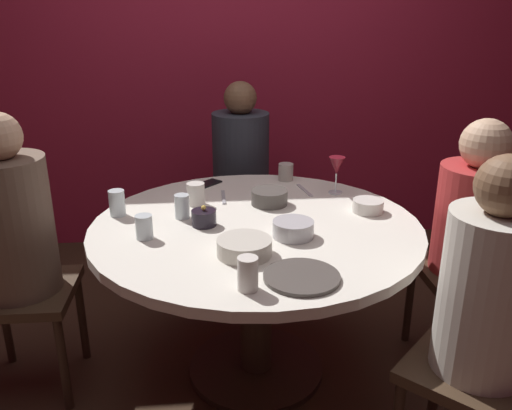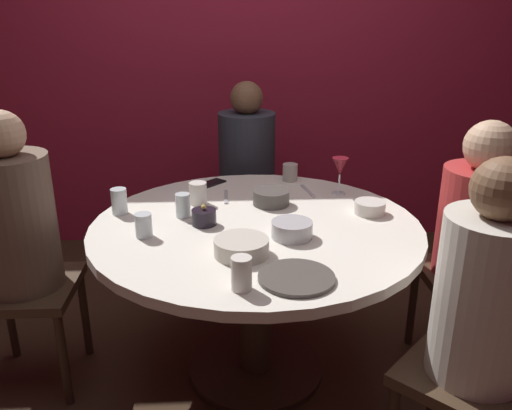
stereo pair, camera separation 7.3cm
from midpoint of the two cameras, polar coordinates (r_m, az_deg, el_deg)
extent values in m
plane|color=#382619|center=(2.52, -0.87, -17.33)|extent=(8.00, 8.00, 0.00)
cube|color=maroon|center=(3.55, -2.98, 16.48)|extent=(6.00, 0.10, 2.60)
cylinder|color=silver|center=(2.16, -0.97, -2.49)|extent=(1.35, 1.35, 0.04)
cylinder|color=#332319|center=(2.33, -0.91, -10.69)|extent=(0.14, 0.14, 0.68)
cylinder|color=#2D2116|center=(2.51, -0.87, -17.06)|extent=(0.60, 0.60, 0.03)
cube|color=#3F2D1E|center=(2.41, -24.52, -8.59)|extent=(0.40, 0.40, 0.04)
cylinder|color=brown|center=(2.29, -25.59, -2.08)|extent=(0.31, 0.31, 0.55)
cylinder|color=#332319|center=(2.34, -20.90, -15.70)|extent=(0.04, 0.04, 0.43)
cylinder|color=#332319|center=(2.72, -26.11, -11.16)|extent=(0.04, 0.04, 0.43)
cylinder|color=#332319|center=(2.62, -19.01, -11.37)|extent=(0.04, 0.04, 0.43)
cube|color=#3F2D1E|center=(3.15, -2.25, 0.12)|extent=(0.40, 0.40, 0.04)
cylinder|color=#2D333D|center=(3.07, -2.33, 5.05)|extent=(0.33, 0.33, 0.52)
sphere|color=brown|center=(2.99, -2.42, 11.43)|extent=(0.19, 0.19, 0.19)
cylinder|color=#332319|center=(3.39, -5.22, -2.70)|extent=(0.04, 0.04, 0.43)
cylinder|color=#332319|center=(3.08, -5.19, -5.18)|extent=(0.04, 0.04, 0.43)
cylinder|color=#332319|center=(3.41, 0.50, -2.51)|extent=(0.04, 0.04, 0.43)
cylinder|color=#332319|center=(3.10, 1.13, -4.95)|extent=(0.04, 0.04, 0.43)
cube|color=#3F2D1E|center=(2.51, 20.90, -6.87)|extent=(0.40, 0.40, 0.04)
cylinder|color=#B22D2D|center=(2.41, 21.65, -1.48)|extent=(0.33, 0.33, 0.47)
sphere|color=tan|center=(2.32, 22.71, 6.06)|extent=(0.21, 0.21, 0.21)
cylinder|color=#332319|center=(2.82, 21.98, -9.29)|extent=(0.04, 0.04, 0.43)
cylinder|color=#332319|center=(2.69, 15.42, -9.98)|extent=(0.04, 0.04, 0.43)
cylinder|color=#332319|center=(2.43, 18.19, -13.95)|extent=(0.04, 0.04, 0.43)
cube|color=#3F2D1E|center=(1.90, 21.48, -16.34)|extent=(0.57, 0.57, 0.04)
cylinder|color=beige|center=(1.76, 22.67, -8.87)|extent=(0.42, 0.42, 0.53)
sphere|color=brown|center=(1.63, 24.31, 1.85)|extent=(0.18, 0.18, 0.18)
cylinder|color=#332319|center=(2.21, 17.87, -17.68)|extent=(0.04, 0.04, 0.43)
cylinder|color=black|center=(2.14, -6.60, -1.37)|extent=(0.10, 0.10, 0.06)
sphere|color=#F9D159|center=(2.13, -6.65, -0.27)|extent=(0.02, 0.02, 0.02)
cylinder|color=silver|center=(2.53, 7.72, 1.35)|extent=(0.06, 0.06, 0.01)
cylinder|color=silver|center=(2.52, 7.77, 2.39)|extent=(0.01, 0.01, 0.09)
cone|color=maroon|center=(2.49, 7.86, 4.24)|extent=(0.08, 0.08, 0.08)
cylinder|color=#4C4742|center=(1.73, 3.72, -7.72)|extent=(0.25, 0.25, 0.01)
cube|color=black|center=(2.65, -6.01, 2.30)|extent=(0.15, 0.15, 0.01)
cylinder|color=#B7B7BC|center=(2.03, 2.99, -2.59)|extent=(0.16, 0.16, 0.06)
cylinder|color=silver|center=(2.31, 11.08, -0.10)|extent=(0.13, 0.13, 0.05)
cylinder|color=#4C4742|center=(2.36, 0.56, 0.84)|extent=(0.16, 0.16, 0.07)
cylinder|color=beige|center=(1.88, -2.38, -4.56)|extent=(0.20, 0.20, 0.06)
cylinder|color=silver|center=(1.65, -2.17, -7.41)|extent=(0.07, 0.07, 0.11)
cylinder|color=silver|center=(2.22, -8.91, -0.15)|extent=(0.06, 0.06, 0.10)
cylinder|color=silver|center=(2.31, -15.61, 0.20)|extent=(0.07, 0.07, 0.11)
cylinder|color=#B2ADA3|center=(2.69, 2.45, 3.57)|extent=(0.08, 0.08, 0.09)
cylinder|color=silver|center=(2.05, -12.96, -2.32)|extent=(0.07, 0.07, 0.09)
cylinder|color=silver|center=(2.37, -7.37, 1.19)|extent=(0.08, 0.08, 0.10)
cube|color=#B7B7BC|center=(2.45, -4.37, 0.84)|extent=(0.02, 0.18, 0.01)
cube|color=#B7B7BC|center=(2.55, 4.44, 1.59)|extent=(0.05, 0.18, 0.01)
camera|label=1|loc=(0.04, -90.98, -0.37)|focal=37.15mm
camera|label=2|loc=(0.04, 89.02, 0.37)|focal=37.15mm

